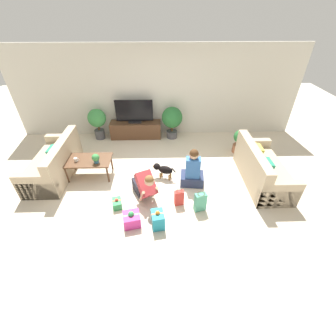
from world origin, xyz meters
TOP-DOWN VIEW (x-y plane):
  - ground_plane at (0.00, 0.00)m, footprint 16.00×16.00m
  - wall_back at (0.00, 2.63)m, footprint 8.40×0.06m
  - sofa_left at (-2.43, 0.49)m, footprint 0.83×1.84m
  - sofa_right at (2.43, 0.12)m, footprint 0.83×1.84m
  - coffee_table at (-1.59, 0.40)m, footprint 1.06×0.62m
  - tv_console at (-0.66, 2.34)m, footprint 1.53×0.43m
  - tv at (-0.66, 2.34)m, footprint 1.10×0.20m
  - potted_plant_back_right at (0.45, 2.29)m, footprint 0.62×0.62m
  - potted_plant_back_left at (-1.77, 2.29)m, footprint 0.53×0.53m
  - potted_plant_corner_right at (2.28, 1.39)m, footprint 0.36×0.36m
  - person_kneeling at (-0.23, -0.40)m, footprint 0.62×0.83m
  - person_sitting at (0.83, 0.03)m, footprint 0.56×0.52m
  - dog at (0.16, 0.28)m, footprint 0.55×0.30m
  - gift_box_a at (-0.44, -1.12)m, footprint 0.37×0.36m
  - gift_box_b at (0.05, -1.17)m, footprint 0.27×0.33m
  - gift_box_c at (-0.79, -0.66)m, footprint 0.24×0.30m
  - gift_bag_a at (0.90, -0.79)m, footprint 0.25×0.18m
  - gift_bag_b at (0.48, -0.62)m, footprint 0.20×0.14m
  - mug at (-1.84, 0.35)m, footprint 0.12×0.08m
  - tabletop_plant at (-1.35, 0.28)m, footprint 0.17×0.17m

SIDE VIEW (x-z plane):
  - ground_plane at x=0.00m, z-range 0.00..0.00m
  - gift_box_c at x=-0.79m, z-range -0.03..0.19m
  - gift_box_a at x=-0.44m, z-range -0.03..0.29m
  - gift_box_b at x=0.05m, z-range -0.03..0.36m
  - gift_bag_b at x=0.48m, z-range -0.01..0.37m
  - gift_bag_a at x=0.90m, z-range -0.01..0.43m
  - dog at x=0.16m, z-range 0.06..0.42m
  - tv_console at x=-0.66m, z-range 0.00..0.50m
  - sofa_left at x=-2.43m, z-range -0.13..0.74m
  - sofa_right at x=2.43m, z-range -0.12..0.75m
  - person_kneeling at x=-0.23m, z-range -0.05..0.74m
  - person_sitting at x=0.83m, z-range -0.12..0.83m
  - potted_plant_corner_right at x=2.28m, z-range 0.03..0.70m
  - coffee_table at x=-1.59m, z-range 0.18..0.65m
  - mug at x=-1.84m, z-range 0.47..0.56m
  - tabletop_plant at x=-1.35m, z-range 0.48..0.70m
  - potted_plant_back_left at x=-1.77m, z-range 0.13..1.06m
  - potted_plant_back_right at x=0.45m, z-range 0.13..1.10m
  - tv at x=-0.66m, z-range 0.46..1.15m
  - wall_back at x=0.00m, z-range 0.00..2.60m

